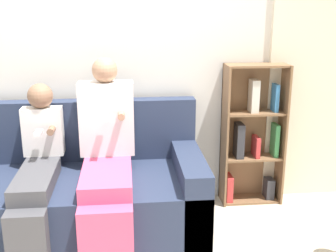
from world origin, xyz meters
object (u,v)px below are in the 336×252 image
bookshelf (252,137)px  couch (69,194)px  child_seated (37,168)px  adult_seated (106,151)px

bookshelf → couch: bearing=-166.1°
couch → bookshelf: size_ratio=1.67×
child_seated → adult_seated: bearing=5.9°
adult_seated → bookshelf: (1.22, 0.45, -0.07)m
child_seated → bookshelf: 1.78m
adult_seated → couch: bearing=166.2°
couch → adult_seated: bearing=-13.8°
couch → bookshelf: 1.59m
couch → child_seated: bearing=-147.1°
adult_seated → bookshelf: bearing=20.2°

